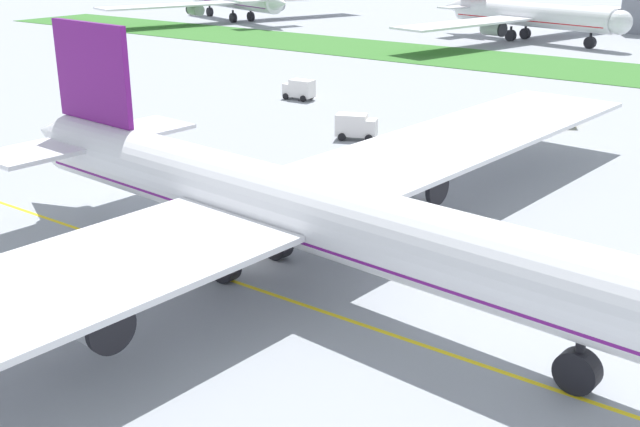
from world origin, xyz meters
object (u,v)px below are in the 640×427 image
(ground_crew_wingwalker_port, at_px, (53,314))
(service_truck_fuel_bowser, at_px, (299,89))
(parked_airliner_far_left, at_px, (237,0))
(service_truck_baggage_loader, at_px, (554,113))
(parked_airliner_far_centre, at_px, (529,15))
(service_truck_catering_van, at_px, (356,126))
(airliner_foreground, at_px, (283,207))

(ground_crew_wingwalker_port, bearing_deg, service_truck_fuel_bowser, 115.75)
(ground_crew_wingwalker_port, xyz_separation_m, parked_airliner_far_left, (-108.44, 136.01, 4.61))
(service_truck_baggage_loader, relative_size, parked_airliner_far_centre, 0.08)
(service_truck_baggage_loader, distance_m, service_truck_catering_van, 25.61)
(service_truck_fuel_bowser, height_order, parked_airliner_far_left, parked_airliner_far_left)
(ground_crew_wingwalker_port, bearing_deg, service_truck_catering_van, 102.82)
(ground_crew_wingwalker_port, relative_size, service_truck_baggage_loader, 0.29)
(ground_crew_wingwalker_port, xyz_separation_m, service_truck_baggage_loader, (4.60, 68.78, 0.48))
(airliner_foreground, bearing_deg, service_truck_fuel_bowser, 126.88)
(service_truck_catering_van, distance_m, parked_airliner_far_left, 131.02)
(service_truck_fuel_bowser, distance_m, parked_airliner_far_centre, 80.44)
(airliner_foreground, xyz_separation_m, parked_airliner_far_centre, (-35.88, 129.40, 0.18))
(ground_crew_wingwalker_port, xyz_separation_m, service_truck_fuel_bowser, (-30.16, 62.54, 0.48))
(service_truck_baggage_loader, bearing_deg, parked_airliner_far_centre, 114.54)
(service_truck_catering_van, height_order, parked_airliner_far_centre, parked_airliner_far_centre)
(service_truck_fuel_bowser, height_order, service_truck_catering_van, service_truck_catering_van)
(service_truck_catering_van, relative_size, parked_airliner_far_centre, 0.07)
(parked_airliner_far_left, distance_m, parked_airliner_far_centre, 79.52)
(ground_crew_wingwalker_port, distance_m, service_truck_catering_van, 49.73)
(parked_airliner_far_left, bearing_deg, service_truck_baggage_loader, -30.74)
(service_truck_catering_van, xyz_separation_m, parked_airliner_far_left, (-97.41, 87.53, 4.09))
(service_truck_catering_van, bearing_deg, parked_airliner_far_centre, 100.91)
(airliner_foreground, height_order, ground_crew_wingwalker_port, airliner_foreground)
(parked_airliner_far_left, bearing_deg, parked_airliner_far_centre, 4.95)
(service_truck_fuel_bowser, xyz_separation_m, parked_airliner_far_left, (-78.28, 73.47, 4.13))
(ground_crew_wingwalker_port, height_order, service_truck_catering_van, service_truck_catering_van)
(service_truck_fuel_bowser, bearing_deg, service_truck_catering_van, -36.30)
(airliner_foreground, bearing_deg, parked_airliner_far_centre, 105.50)
(airliner_foreground, xyz_separation_m, ground_crew_wingwalker_port, (-6.65, -13.47, -4.33))
(service_truck_baggage_loader, height_order, parked_airliner_far_centre, parked_airliner_far_centre)
(airliner_foreground, height_order, service_truck_baggage_loader, airliner_foreground)
(ground_crew_wingwalker_port, bearing_deg, parked_airliner_far_left, 128.57)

